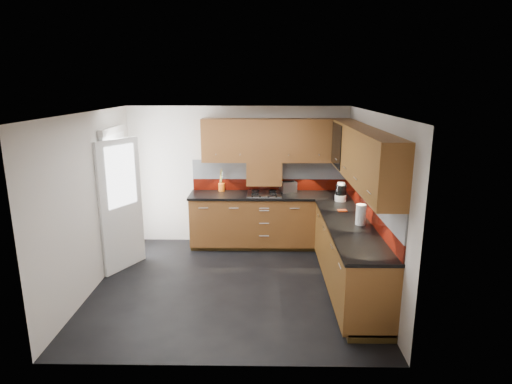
{
  "coord_description": "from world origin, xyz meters",
  "views": [
    {
      "loc": [
        0.42,
        -5.54,
        2.74
      ],
      "look_at": [
        0.32,
        0.65,
        1.19
      ],
      "focal_mm": 30.0,
      "sensor_mm": 36.0,
      "label": 1
    }
  ],
  "objects_px": {
    "gas_hob": "(264,194)",
    "toaster": "(288,187)",
    "utensil_pot": "(221,186)",
    "food_processor": "(341,193)"
  },
  "relations": [
    {
      "from": "gas_hob",
      "to": "food_processor",
      "type": "relative_size",
      "value": 1.89
    },
    {
      "from": "toaster",
      "to": "food_processor",
      "type": "height_order",
      "value": "food_processor"
    },
    {
      "from": "food_processor",
      "to": "gas_hob",
      "type": "bearing_deg",
      "value": 162.33
    },
    {
      "from": "gas_hob",
      "to": "toaster",
      "type": "xyz_separation_m",
      "value": [
        0.42,
        0.18,
        0.08
      ]
    },
    {
      "from": "gas_hob",
      "to": "utensil_pot",
      "type": "bearing_deg",
      "value": 162.14
    },
    {
      "from": "utensil_pot",
      "to": "toaster",
      "type": "bearing_deg",
      "value": -2.84
    },
    {
      "from": "utensil_pot",
      "to": "food_processor",
      "type": "relative_size",
      "value": 1.3
    },
    {
      "from": "toaster",
      "to": "utensil_pot",
      "type": "bearing_deg",
      "value": 177.16
    },
    {
      "from": "toaster",
      "to": "gas_hob",
      "type": "bearing_deg",
      "value": -156.49
    },
    {
      "from": "utensil_pot",
      "to": "toaster",
      "type": "xyz_separation_m",
      "value": [
        1.17,
        -0.06,
        -0.0
      ]
    }
  ]
}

